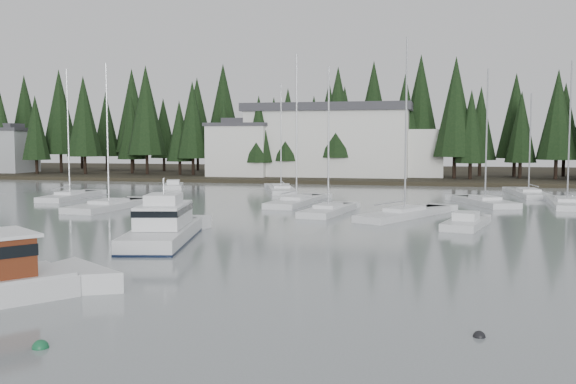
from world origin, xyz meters
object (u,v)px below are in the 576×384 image
at_px(house_far_west, 7,149).
at_px(sailboat_4, 281,191).
at_px(cabin_cruiser_center, 163,231).
at_px(runabout_1, 466,225).
at_px(sailboat_13, 567,205).
at_px(sailboat_2, 528,195).
at_px(sailboat_12, 328,212).
at_px(sailboat_0, 109,208).
at_px(sailboat_8, 296,203).
at_px(runabout_3, 173,187).
at_px(sailboat_3, 485,204).
at_px(sailboat_7, 405,216).
at_px(harbor_inn, 342,141).
at_px(house_west, 241,149).
at_px(sailboat_10, 70,198).

height_order(house_far_west, sailboat_4, sailboat_4).
height_order(cabin_cruiser_center, runabout_1, cabin_cruiser_center).
bearing_deg(sailboat_13, sailboat_2, 13.67).
relative_size(house_far_west, cabin_cruiser_center, 0.82).
distance_m(sailboat_12, runabout_1, 12.04).
relative_size(sailboat_0, sailboat_8, 0.91).
height_order(house_far_west, runabout_3, house_far_west).
bearing_deg(sailboat_0, sailboat_3, -67.32).
bearing_deg(sailboat_13, sailboat_7, 133.69).
bearing_deg(sailboat_8, cabin_cruiser_center, 178.86).
bearing_deg(harbor_inn, sailboat_12, -83.23).
relative_size(sailboat_7, sailboat_12, 1.16).
bearing_deg(sailboat_4, house_west, 10.06).
distance_m(house_west, sailboat_0, 43.31).
xyz_separation_m(cabin_cruiser_center, sailboat_4, (-1.92, 37.22, -0.58)).
bearing_deg(sailboat_2, sailboat_3, 149.24).
height_order(sailboat_0, sailboat_13, sailboat_13).
distance_m(sailboat_4, runabout_1, 32.97).
distance_m(sailboat_3, sailboat_8, 17.35).
xyz_separation_m(house_far_west, harbor_inn, (57.04, 1.34, 1.37)).
distance_m(sailboat_7, sailboat_12, 6.22).
relative_size(sailboat_2, sailboat_10, 0.84).
bearing_deg(sailboat_7, sailboat_8, 78.65).
relative_size(house_west, sailboat_12, 0.78).
relative_size(sailboat_4, runabout_1, 1.94).
bearing_deg(house_west, sailboat_13, -38.56).
bearing_deg(harbor_inn, sailboat_10, -119.85).
relative_size(sailboat_0, runabout_1, 1.95).
distance_m(sailboat_4, sailboat_10, 23.13).
height_order(sailboat_8, sailboat_12, sailboat_8).
height_order(sailboat_0, sailboat_10, sailboat_10).
bearing_deg(sailboat_13, runabout_3, 77.91).
distance_m(sailboat_2, sailboat_13, 11.05).
xyz_separation_m(sailboat_4, sailboat_8, (4.79, -13.74, 0.01)).
distance_m(sailboat_2, runabout_3, 41.33).
bearing_deg(sailboat_0, sailboat_12, -84.57).
xyz_separation_m(house_west, sailboat_13, (40.43, -32.22, -4.58)).
bearing_deg(sailboat_10, house_far_west, 37.76).
height_order(cabin_cruiser_center, sailboat_12, sailboat_12).
distance_m(house_west, sailboat_10, 36.38).
xyz_separation_m(harbor_inn, runabout_3, (-17.72, -22.92, -5.64)).
bearing_deg(sailboat_8, runabout_3, 55.82).
relative_size(runabout_1, runabout_3, 1.04).
relative_size(harbor_inn, sailboat_10, 2.18).
height_order(sailboat_10, runabout_3, sailboat_10).
distance_m(cabin_cruiser_center, sailboat_13, 38.01).
distance_m(cabin_cruiser_center, runabout_3, 42.65).
distance_m(house_west, cabin_cruiser_center, 60.70).
height_order(sailboat_12, runabout_3, sailboat_12).
distance_m(house_far_west, harbor_inn, 57.07).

